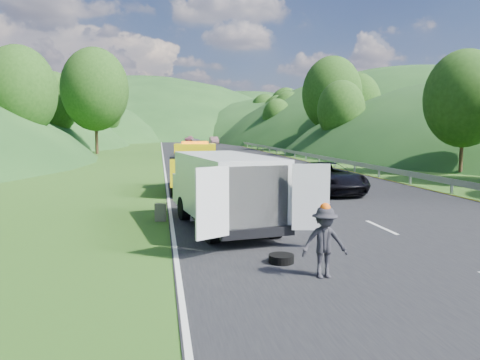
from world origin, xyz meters
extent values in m
plane|color=#38661E|center=(0.00, 0.00, 0.00)|extent=(320.00, 320.00, 0.00)
cube|color=black|center=(3.00, 40.00, 0.01)|extent=(14.00, 200.00, 0.02)
cube|color=gray|center=(10.30, 52.50, 0.00)|extent=(0.06, 140.00, 1.52)
cylinder|color=black|center=(-3.25, 10.22, 0.51)|extent=(0.44, 1.05, 1.02)
cylinder|color=black|center=(-1.31, 10.05, 0.51)|extent=(0.44, 1.05, 1.02)
cylinder|color=black|center=(-3.60, 6.14, 0.51)|extent=(0.44, 1.05, 1.02)
cylinder|color=black|center=(-1.66, 5.98, 0.51)|extent=(0.44, 1.05, 1.02)
cube|color=yellow|center=(-2.35, 9.27, 1.48)|extent=(2.33, 1.82, 1.94)
cube|color=yellow|center=(-2.55, 6.98, 1.23)|extent=(2.54, 3.66, 1.33)
cube|color=black|center=(-2.55, 6.98, 1.94)|extent=(2.54, 3.66, 0.10)
cube|color=black|center=(-2.25, 10.49, 0.92)|extent=(2.14, 1.40, 0.72)
cube|color=black|center=(-2.20, 11.10, 0.72)|extent=(2.16, 0.39, 0.51)
cube|color=yellow|center=(-2.22, 10.85, 1.58)|extent=(2.11, 0.98, 1.12)
cube|color=orange|center=(-2.35, 9.27, 2.50)|extent=(1.45, 0.38, 0.16)
cube|color=black|center=(-2.29, 9.98, 1.84)|extent=(1.94, 0.25, 0.92)
cylinder|color=black|center=(-3.43, 0.48, 0.43)|extent=(0.46, 0.90, 0.86)
cylinder|color=black|center=(-1.52, 0.81, 0.43)|extent=(0.46, 0.90, 0.86)
cylinder|color=black|center=(-2.81, -3.12, 0.43)|extent=(0.46, 0.90, 0.86)
cylinder|color=black|center=(-0.90, -2.79, 0.43)|extent=(0.46, 0.90, 0.86)
cube|color=silver|center=(-2.14, -1.26, 1.45)|extent=(3.13, 5.89, 1.99)
cube|color=silver|center=(-2.65, 1.66, 1.02)|extent=(2.29, 1.32, 1.08)
cube|color=black|center=(-2.61, 1.44, 1.88)|extent=(2.02, 0.70, 0.90)
cube|color=black|center=(-1.68, -3.96, 1.45)|extent=(1.82, 0.42, 1.72)
cube|color=silver|center=(-2.97, -4.68, 1.45)|extent=(0.92, 0.56, 1.83)
cube|color=silver|center=(-0.22, -4.20, 1.45)|extent=(1.02, 0.24, 1.83)
cube|color=black|center=(-1.66, -4.07, 0.48)|extent=(2.15, 0.53, 0.27)
imported|color=silver|center=(-3.18, 0.31, 0.00)|extent=(0.46, 0.59, 1.52)
imported|color=tan|center=(-2.49, -0.98, 0.00)|extent=(0.55, 0.49, 0.93)
imported|color=black|center=(-0.70, -6.66, 0.00)|extent=(1.05, 0.63, 1.60)
cube|color=#5E5C46|center=(-4.28, 0.43, 0.32)|extent=(0.42, 0.27, 0.64)
cylinder|color=black|center=(-1.35, -5.39, 0.00)|extent=(0.63, 0.63, 0.20)
imported|color=black|center=(4.07, 6.37, 0.00)|extent=(3.32, 5.87, 1.55)
imported|color=#505256|center=(1.36, 57.88, 0.00)|extent=(1.88, 4.67, 1.59)
imported|color=#81565D|center=(6.36, 75.76, 0.00)|extent=(1.53, 4.39, 1.45)
imported|color=#8E475F|center=(2.40, 91.76, 0.00)|extent=(2.14, 5.26, 1.53)
camera|label=1|loc=(-4.26, -16.32, 3.36)|focal=35.00mm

